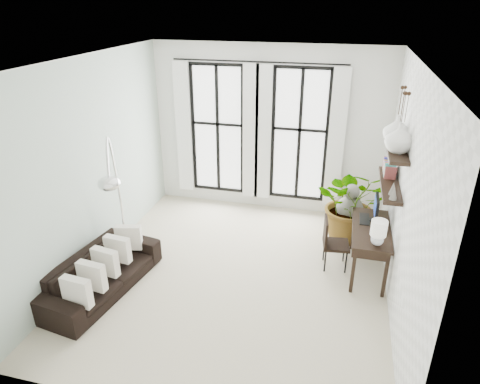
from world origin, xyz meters
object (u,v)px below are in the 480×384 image
(arc_lamp, at_px, (112,170))
(sofa, at_px, (101,273))
(plant, at_px, (352,203))
(desk, at_px, (371,232))
(buddha, at_px, (349,214))
(desk_chair, at_px, (331,240))

(arc_lamp, bearing_deg, sofa, -102.03)
(plant, xyz_separation_m, arc_lamp, (-3.37, -1.92, 1.02))
(desk, relative_size, arc_lamp, 0.59)
(sofa, bearing_deg, buddha, -45.08)
(sofa, relative_size, desk, 1.52)
(sofa, height_order, plant, plant)
(arc_lamp, bearing_deg, desk_chair, 17.07)
(sofa, distance_m, buddha, 4.26)
(desk_chair, bearing_deg, sofa, -163.00)
(sofa, bearing_deg, desk, -61.04)
(desk_chair, bearing_deg, arc_lamp, -170.10)
(buddha, bearing_deg, desk, -74.70)
(sofa, relative_size, desk_chair, 2.36)
(desk, relative_size, desk_chair, 1.56)
(plant, xyz_separation_m, buddha, (-0.03, 0.11, -0.27))
(sofa, distance_m, plant, 4.24)
(plant, bearing_deg, sofa, -145.31)
(plant, relative_size, desk, 1.06)
(plant, bearing_deg, desk_chair, -106.41)
(sofa, relative_size, plant, 1.43)
(sofa, distance_m, arc_lamp, 1.51)
(plant, distance_m, arc_lamp, 4.01)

